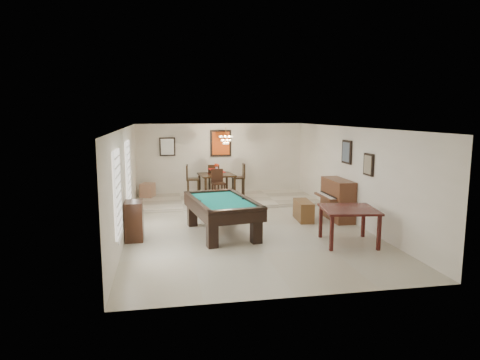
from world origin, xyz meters
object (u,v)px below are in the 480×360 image
object	(u,v)px
upright_piano	(333,200)
dining_chair_west	(193,182)
dining_chair_east	(238,180)
piano_bench	(303,211)
dining_chair_south	(218,186)
apothecary_chest	(134,221)
dining_chair_north	(214,179)
dining_table	(217,184)
square_table	(348,226)
pool_table	(222,217)
chandelier	(226,137)
flower_vase	(216,167)
corner_bench	(148,190)

from	to	relation	value
upright_piano	dining_chair_west	xyz separation A→B (m)	(-3.69, 3.08, 0.12)
upright_piano	dining_chair_east	world-z (taller)	dining_chair_east
piano_bench	dining_chair_south	size ratio (longest dim) A/B	0.92
apothecary_chest	dining_chair_north	xyz separation A→B (m)	(2.47, 4.85, 0.19)
dining_table	dining_chair_south	distance (m)	0.76
dining_chair_north	dining_chair_west	bearing A→B (deg)	50.84
square_table	dining_chair_north	distance (m)	6.47
dining_table	dining_chair_north	size ratio (longest dim) A/B	1.05
square_table	pool_table	bearing A→B (deg)	154.22
square_table	upright_piano	xyz separation A→B (m)	(0.53, 2.19, 0.16)
pool_table	dining_table	distance (m)	4.01
dining_chair_east	pool_table	bearing A→B (deg)	-12.45
upright_piano	chandelier	distance (m)	4.23
dining_table	flower_vase	bearing A→B (deg)	0.00
piano_bench	flower_vase	size ratio (longest dim) A/B	3.86
corner_bench	chandelier	size ratio (longest dim) A/B	0.86
upright_piano	dining_chair_south	xyz separation A→B (m)	(-2.93, 2.35, 0.08)
square_table	dining_chair_north	world-z (taller)	dining_chair_north
dining_chair_north	dining_chair_west	size ratio (longest dim) A/B	0.93
piano_bench	dining_table	size ratio (longest dim) A/B	0.87
piano_bench	apothecary_chest	distance (m)	4.67
square_table	flower_vase	size ratio (longest dim) A/B	4.71
square_table	dining_table	bearing A→B (deg)	113.95
dining_chair_south	dining_chair_north	world-z (taller)	dining_chair_north
square_table	flower_vase	distance (m)	5.86
dining_chair_south	dining_chair_east	distance (m)	1.10
flower_vase	dining_chair_east	size ratio (longest dim) A/B	0.22
piano_bench	apothecary_chest	world-z (taller)	apothecary_chest
dining_chair_north	dining_chair_west	distance (m)	1.08
dining_chair_west	chandelier	size ratio (longest dim) A/B	1.91
dining_table	dining_chair_north	xyz separation A→B (m)	(-0.01, 0.70, 0.07)
upright_piano	flower_vase	bearing A→B (deg)	132.89
square_table	dining_chair_west	distance (m)	6.15
upright_piano	dining_chair_north	bearing A→B (deg)	127.24
apothecary_chest	dining_chair_south	size ratio (longest dim) A/B	0.87
apothecary_chest	dining_chair_north	size ratio (longest dim) A/B	0.86
pool_table	piano_bench	distance (m)	2.62
dining_chair_west	dining_table	bearing A→B (deg)	-81.60
pool_table	dining_chair_north	xyz separation A→B (m)	(0.37, 4.69, 0.24)
piano_bench	pool_table	bearing A→B (deg)	-158.60
dining_chair_north	corner_bench	distance (m)	2.33
dining_chair_north	dining_chair_east	size ratio (longest dim) A/B	0.93
apothecary_chest	dining_chair_north	bearing A→B (deg)	62.99
square_table	apothecary_chest	xyz separation A→B (m)	(-4.84, 1.17, 0.05)
dining_table	dining_chair_south	xyz separation A→B (m)	(-0.04, -0.76, 0.07)
dining_chair_south	chandelier	xyz separation A→B (m)	(0.33, 0.56, 1.55)
dining_chair_north	chandelier	xyz separation A→B (m)	(0.30, -0.90, 1.55)
flower_vase	dining_chair_west	bearing A→B (deg)	-177.67
upright_piano	dining_chair_east	xyz separation A→B (m)	(-2.15, 3.12, 0.13)
pool_table	apothecary_chest	world-z (taller)	apothecary_chest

